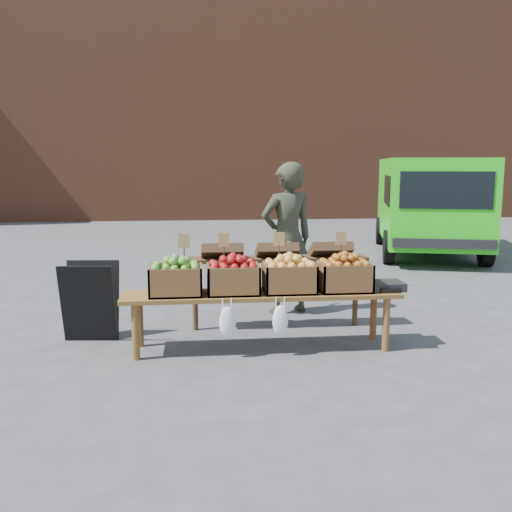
{
  "coord_description": "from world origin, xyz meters",
  "views": [
    {
      "loc": [
        -1.54,
        -5.56,
        1.81
      ],
      "look_at": [
        -0.91,
        0.34,
        0.85
      ],
      "focal_mm": 40.0,
      "sensor_mm": 36.0,
      "label": 1
    }
  ],
  "objects_px": {
    "delivery_van": "(428,207)",
    "weighing_scale": "(386,286)",
    "crate_russet_pears": "(233,279)",
    "crate_red_apples": "(289,278)",
    "vendor": "(287,238)",
    "chalkboard_sign": "(90,301)",
    "crate_golden_apples": "(176,280)",
    "display_bench": "(261,321)",
    "back_table": "(276,282)",
    "crate_green_apples": "(344,277)"
  },
  "relations": [
    {
      "from": "chalkboard_sign",
      "to": "crate_golden_apples",
      "type": "xyz_separation_m",
      "value": [
        0.9,
        -0.46,
        0.3
      ]
    },
    {
      "from": "vendor",
      "to": "crate_green_apples",
      "type": "height_order",
      "value": "vendor"
    },
    {
      "from": "chalkboard_sign",
      "to": "crate_green_apples",
      "type": "height_order",
      "value": "crate_green_apples"
    },
    {
      "from": "display_bench",
      "to": "crate_red_apples",
      "type": "height_order",
      "value": "crate_red_apples"
    },
    {
      "from": "crate_golden_apples",
      "to": "weighing_scale",
      "type": "height_order",
      "value": "crate_golden_apples"
    },
    {
      "from": "delivery_van",
      "to": "vendor",
      "type": "bearing_deg",
      "value": -114.72
    },
    {
      "from": "back_table",
      "to": "crate_red_apples",
      "type": "bearing_deg",
      "value": -88.13
    },
    {
      "from": "back_table",
      "to": "crate_russet_pears",
      "type": "relative_size",
      "value": 4.2
    },
    {
      "from": "crate_russet_pears",
      "to": "weighing_scale",
      "type": "xyz_separation_m",
      "value": [
        1.53,
        0.0,
        -0.1
      ]
    },
    {
      "from": "crate_red_apples",
      "to": "crate_green_apples",
      "type": "height_order",
      "value": "same"
    },
    {
      "from": "delivery_van",
      "to": "display_bench",
      "type": "bearing_deg",
      "value": -110.45
    },
    {
      "from": "vendor",
      "to": "weighing_scale",
      "type": "xyz_separation_m",
      "value": [
        0.78,
        -1.38,
        -0.31
      ]
    },
    {
      "from": "back_table",
      "to": "display_bench",
      "type": "height_order",
      "value": "back_table"
    },
    {
      "from": "crate_golden_apples",
      "to": "crate_russet_pears",
      "type": "relative_size",
      "value": 1.0
    },
    {
      "from": "crate_green_apples",
      "to": "vendor",
      "type": "bearing_deg",
      "value": 104.37
    },
    {
      "from": "display_bench",
      "to": "weighing_scale",
      "type": "relative_size",
      "value": 7.94
    },
    {
      "from": "crate_russet_pears",
      "to": "crate_red_apples",
      "type": "bearing_deg",
      "value": 0.0
    },
    {
      "from": "weighing_scale",
      "to": "crate_russet_pears",
      "type": "bearing_deg",
      "value": 180.0
    },
    {
      "from": "chalkboard_sign",
      "to": "crate_red_apples",
      "type": "distance_m",
      "value": 2.07
    },
    {
      "from": "vendor",
      "to": "weighing_scale",
      "type": "height_order",
      "value": "vendor"
    },
    {
      "from": "crate_russet_pears",
      "to": "back_table",
      "type": "bearing_deg",
      "value": 53.82
    },
    {
      "from": "weighing_scale",
      "to": "vendor",
      "type": "bearing_deg",
      "value": 119.46
    },
    {
      "from": "display_bench",
      "to": "crate_russet_pears",
      "type": "xyz_separation_m",
      "value": [
        -0.28,
        0.0,
        0.42
      ]
    },
    {
      "from": "back_table",
      "to": "weighing_scale",
      "type": "relative_size",
      "value": 6.18
    },
    {
      "from": "crate_red_apples",
      "to": "crate_golden_apples",
      "type": "bearing_deg",
      "value": 180.0
    },
    {
      "from": "vendor",
      "to": "chalkboard_sign",
      "type": "xyz_separation_m",
      "value": [
        -2.19,
        -0.92,
        -0.5
      ]
    },
    {
      "from": "vendor",
      "to": "crate_green_apples",
      "type": "relative_size",
      "value": 3.67
    },
    {
      "from": "crate_golden_apples",
      "to": "back_table",
      "type": "bearing_deg",
      "value": 33.77
    },
    {
      "from": "crate_red_apples",
      "to": "crate_green_apples",
      "type": "distance_m",
      "value": 0.55
    },
    {
      "from": "back_table",
      "to": "crate_golden_apples",
      "type": "xyz_separation_m",
      "value": [
        -1.08,
        -0.72,
        0.19
      ]
    },
    {
      "from": "delivery_van",
      "to": "crate_russet_pears",
      "type": "xyz_separation_m",
      "value": [
        -4.32,
        -5.66,
        -0.25
      ]
    },
    {
      "from": "delivery_van",
      "to": "crate_russet_pears",
      "type": "height_order",
      "value": "delivery_van"
    },
    {
      "from": "weighing_scale",
      "to": "delivery_van",
      "type": "bearing_deg",
      "value": 63.74
    },
    {
      "from": "delivery_van",
      "to": "chalkboard_sign",
      "type": "bearing_deg",
      "value": -122.84
    },
    {
      "from": "display_bench",
      "to": "crate_golden_apples",
      "type": "distance_m",
      "value": 0.93
    },
    {
      "from": "crate_red_apples",
      "to": "delivery_van",
      "type": "bearing_deg",
      "value": 56.35
    },
    {
      "from": "back_table",
      "to": "weighing_scale",
      "type": "bearing_deg",
      "value": -35.8
    },
    {
      "from": "crate_russet_pears",
      "to": "crate_golden_apples",
      "type": "bearing_deg",
      "value": 180.0
    },
    {
      "from": "delivery_van",
      "to": "weighing_scale",
      "type": "distance_m",
      "value": 6.32
    },
    {
      "from": "display_bench",
      "to": "vendor",
      "type": "bearing_deg",
      "value": 71.07
    },
    {
      "from": "vendor",
      "to": "crate_russet_pears",
      "type": "bearing_deg",
      "value": 45.11
    },
    {
      "from": "display_bench",
      "to": "weighing_scale",
      "type": "xyz_separation_m",
      "value": [
        1.25,
        0.0,
        0.33
      ]
    },
    {
      "from": "crate_red_apples",
      "to": "crate_green_apples",
      "type": "xyz_separation_m",
      "value": [
        0.55,
        0.0,
        0.0
      ]
    },
    {
      "from": "chalkboard_sign",
      "to": "weighing_scale",
      "type": "distance_m",
      "value": 3.01
    },
    {
      "from": "vendor",
      "to": "crate_green_apples",
      "type": "bearing_deg",
      "value": 87.97
    },
    {
      "from": "weighing_scale",
      "to": "chalkboard_sign",
      "type": "bearing_deg",
      "value": 171.21
    },
    {
      "from": "crate_golden_apples",
      "to": "crate_russet_pears",
      "type": "xyz_separation_m",
      "value": [
        0.55,
        0.0,
        0.0
      ]
    },
    {
      "from": "delivery_van",
      "to": "crate_red_apples",
      "type": "xyz_separation_m",
      "value": [
        -3.77,
        -5.66,
        -0.25
      ]
    },
    {
      "from": "chalkboard_sign",
      "to": "crate_golden_apples",
      "type": "bearing_deg",
      "value": -22.41
    },
    {
      "from": "crate_russet_pears",
      "to": "delivery_van",
      "type": "bearing_deg",
      "value": 52.66
    }
  ]
}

